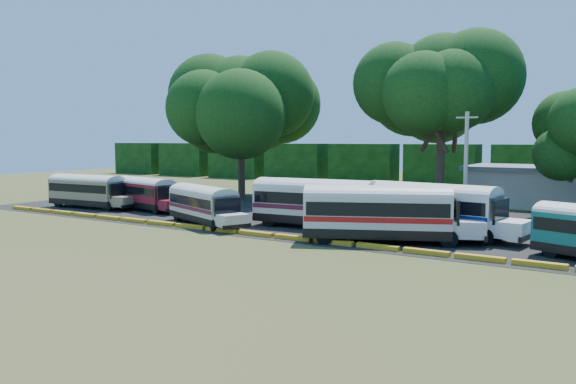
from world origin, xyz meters
The scene contains 14 objects.
ground centered at (0.00, 0.00, 0.00)m, with size 160.00×160.00×0.00m, color #314F1A.
asphalt_strip centered at (1.00, 12.00, 0.01)m, with size 64.00×24.00×0.02m, color black.
curb centered at (0.00, 1.00, 0.15)m, with size 53.70×0.45×0.30m.
terminal_building centered at (18.00, 30.00, 2.03)m, with size 19.00×9.00×4.00m.
treeline_backdrop centered at (0.00, 48.00, 3.00)m, with size 130.00×4.00×6.00m.
bus_beige centered at (-21.38, 5.25, 1.86)m, with size 10.00×3.05×3.24m.
bus_red centered at (-15.61, 7.03, 1.77)m, with size 9.64×4.26×3.08m.
bus_cream_west centered at (-4.97, 3.07, 1.72)m, with size 9.41×5.66×3.04m.
bus_cream_east centered at (3.37, 6.28, 2.09)m, with size 11.44×3.74×3.69m.
bus_white_red centered at (9.73, 3.18, 2.09)m, with size 11.41×7.05×3.70m.
bus_white_blue centered at (11.83, 7.43, 2.06)m, with size 11.33×4.18×3.64m.
tree_west centered at (-14.31, 20.39, 10.68)m, with size 14.06×14.06×15.85m.
tree_center centered at (7.69, 22.21, 11.98)m, with size 11.93×11.93×16.40m.
utility_pole centered at (12.59, 12.50, 4.45)m, with size 1.60×0.30×8.68m.
Camera 1 is at (23.70, -30.08, 6.58)m, focal length 35.00 mm.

